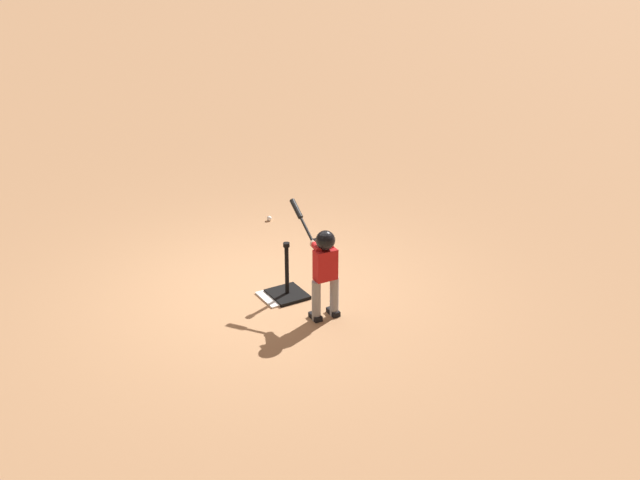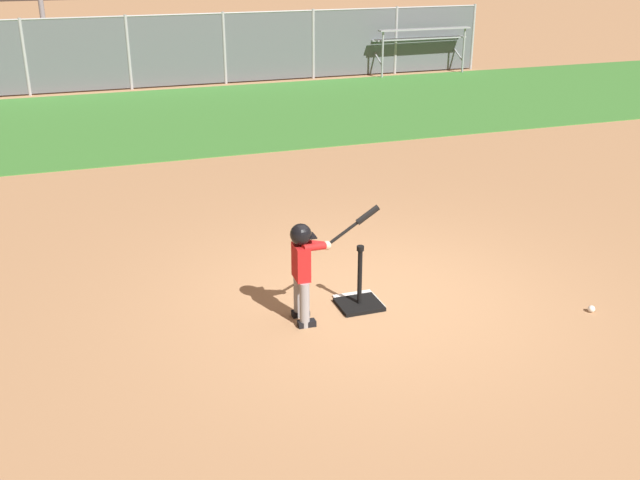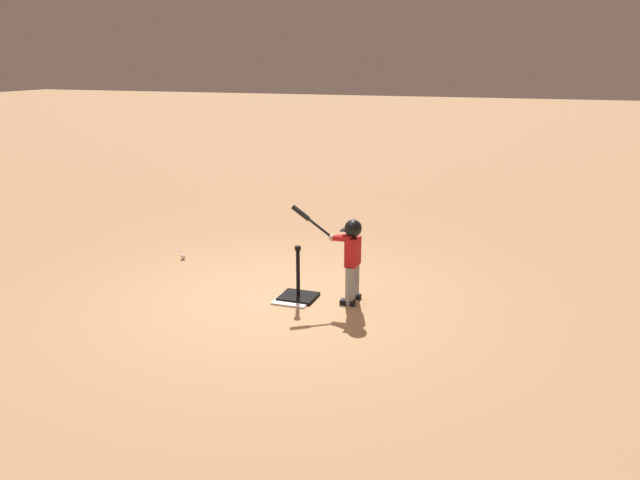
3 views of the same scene
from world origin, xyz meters
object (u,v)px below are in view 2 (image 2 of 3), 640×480
at_px(batting_tee, 359,299).
at_px(baseball, 591,309).
at_px(bleachers_far_left, 409,48).
at_px(bleachers_left_center, 242,56).
at_px(batter_child, 305,260).

distance_m(batting_tee, baseball, 2.42).
xyz_separation_m(baseball, bleachers_far_left, (4.80, 14.60, 0.61)).
bearing_deg(bleachers_far_left, bleachers_left_center, 167.25).
relative_size(batting_tee, bleachers_left_center, 0.18).
bearing_deg(bleachers_left_center, batting_tee, -98.82).
xyz_separation_m(batter_child, baseball, (2.87, -0.79, -0.63)).
bearing_deg(bleachers_far_left, batter_child, -119.08).
distance_m(batting_tee, batter_child, 0.87).
height_order(batting_tee, batter_child, batter_child).
bearing_deg(bleachers_left_center, baseball, -90.20).
height_order(baseball, bleachers_far_left, bleachers_far_left).
bearing_deg(batting_tee, batter_child, -169.43).
relative_size(bleachers_left_center, bleachers_far_left, 1.40).
bearing_deg(bleachers_left_center, batter_child, -101.13).
bearing_deg(baseball, batter_child, 164.57).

